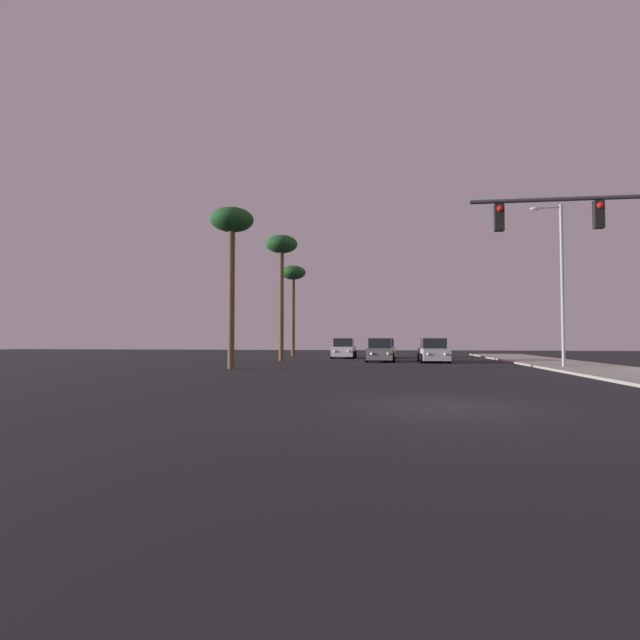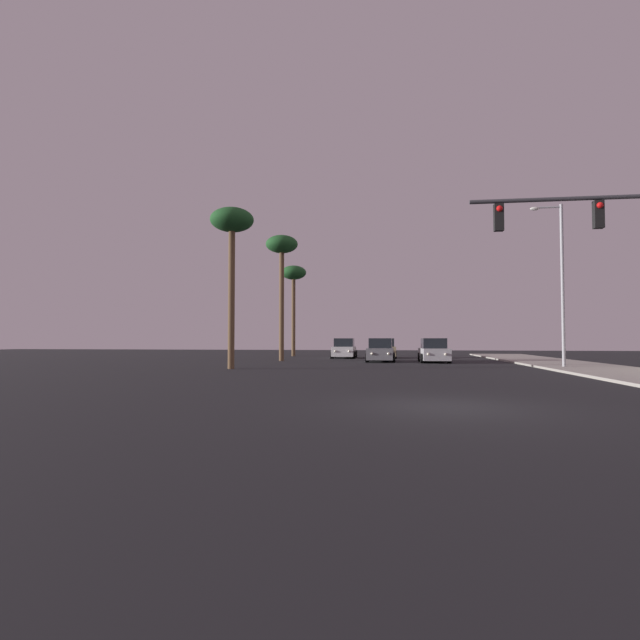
% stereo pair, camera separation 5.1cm
% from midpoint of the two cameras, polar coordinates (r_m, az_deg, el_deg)
% --- Properties ---
extents(ground_plane, '(120.00, 120.00, 0.00)m').
position_cam_midpoint_polar(ground_plane, '(12.63, 14.22, -9.58)').
color(ground_plane, black).
extents(car_white, '(2.04, 4.31, 1.68)m').
position_cam_midpoint_polar(car_white, '(42.63, 2.70, -3.34)').
color(car_white, silver).
rests_on(car_white, ground).
extents(car_grey, '(2.04, 4.33, 1.68)m').
position_cam_midpoint_polar(car_grey, '(36.24, 6.85, -3.54)').
color(car_grey, slate).
rests_on(car_grey, ground).
extents(car_tan, '(2.04, 4.34, 1.68)m').
position_cam_midpoint_polar(car_tan, '(43.13, 7.26, -3.31)').
color(car_tan, tan).
rests_on(car_tan, ground).
extents(car_silver, '(2.04, 4.33, 1.68)m').
position_cam_midpoint_polar(car_silver, '(35.82, 12.81, -3.52)').
color(car_silver, '#B7B7BC').
rests_on(car_silver, ground).
extents(traffic_light_mast, '(6.32, 0.36, 6.50)m').
position_cam_midpoint_polar(traffic_light_mast, '(18.79, 30.46, 7.41)').
color(traffic_light_mast, '#38383D').
rests_on(traffic_light_mast, sidewalk_right).
extents(street_lamp, '(1.74, 0.24, 9.00)m').
position_cam_midpoint_polar(street_lamp, '(30.68, 25.66, 4.55)').
color(street_lamp, '#99999E').
rests_on(street_lamp, sidewalk_right).
extents(palm_tree_mid, '(2.40, 2.40, 9.40)m').
position_cam_midpoint_polar(palm_tree_mid, '(37.81, -4.47, 7.79)').
color(palm_tree_mid, brown).
rests_on(palm_tree_mid, ground).
extents(palm_tree_far, '(2.40, 2.40, 8.60)m').
position_cam_midpoint_polar(palm_tree_far, '(47.60, -3.12, 4.87)').
color(palm_tree_far, brown).
rests_on(palm_tree_far, ground).
extents(palm_tree_near, '(2.40, 2.40, 8.88)m').
position_cam_midpoint_polar(palm_tree_near, '(28.40, -10.10, 10.22)').
color(palm_tree_near, brown).
rests_on(palm_tree_near, ground).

